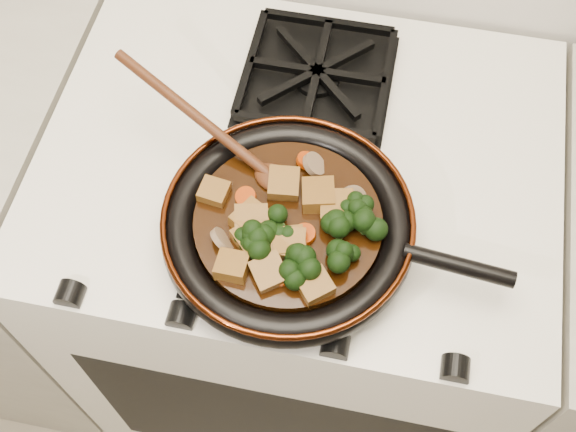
# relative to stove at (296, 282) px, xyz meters

# --- Properties ---
(stove) EXTENTS (0.76, 0.60, 0.90)m
(stove) POSITION_rel_stove_xyz_m (0.00, 0.00, 0.00)
(stove) COLOR white
(stove) RESTS_ON ground
(burner_grate_front) EXTENTS (0.23, 0.23, 0.03)m
(burner_grate_front) POSITION_rel_stove_xyz_m (0.00, -0.14, 0.46)
(burner_grate_front) COLOR black
(burner_grate_front) RESTS_ON stove
(burner_grate_back) EXTENTS (0.23, 0.23, 0.03)m
(burner_grate_back) POSITION_rel_stove_xyz_m (0.00, 0.14, 0.46)
(burner_grate_back) COLOR black
(burner_grate_back) RESTS_ON stove
(skillet) EXTENTS (0.46, 0.33, 0.05)m
(skillet) POSITION_rel_stove_xyz_m (0.01, -0.14, 0.49)
(skillet) COLOR black
(skillet) RESTS_ON burner_grate_front
(braising_sauce) EXTENTS (0.25, 0.25, 0.02)m
(braising_sauce) POSITION_rel_stove_xyz_m (0.01, -0.14, 0.50)
(braising_sauce) COLOR black
(braising_sauce) RESTS_ON skillet
(tofu_cube_0) EXTENTS (0.04, 0.04, 0.02)m
(tofu_cube_0) POSITION_rel_stove_xyz_m (-0.09, -0.13, 0.52)
(tofu_cube_0) COLOR brown
(tofu_cube_0) RESTS_ON braising_sauce
(tofu_cube_1) EXTENTS (0.06, 0.06, 0.03)m
(tofu_cube_1) POSITION_rel_stove_xyz_m (-0.03, -0.16, 0.52)
(tofu_cube_1) COLOR brown
(tofu_cube_1) RESTS_ON braising_sauce
(tofu_cube_2) EXTENTS (0.05, 0.05, 0.03)m
(tofu_cube_2) POSITION_rel_stove_xyz_m (0.02, -0.18, 0.52)
(tofu_cube_2) COLOR brown
(tofu_cube_2) RESTS_ON braising_sauce
(tofu_cube_3) EXTENTS (0.05, 0.05, 0.02)m
(tofu_cube_3) POSITION_rel_stove_xyz_m (0.06, -0.23, 0.52)
(tofu_cube_3) COLOR brown
(tofu_cube_3) RESTS_ON braising_sauce
(tofu_cube_4) EXTENTS (0.05, 0.05, 0.03)m
(tofu_cube_4) POSITION_rel_stove_xyz_m (0.02, -0.18, 0.52)
(tofu_cube_4) COLOR brown
(tofu_cube_4) RESTS_ON braising_sauce
(tofu_cube_5) EXTENTS (0.05, 0.05, 0.03)m
(tofu_cube_5) POSITION_rel_stove_xyz_m (-0.03, -0.16, 0.52)
(tofu_cube_5) COLOR brown
(tofu_cube_5) RESTS_ON braising_sauce
(tofu_cube_6) EXTENTS (0.06, 0.06, 0.03)m
(tofu_cube_6) POSITION_rel_stove_xyz_m (0.00, -0.23, 0.52)
(tofu_cube_6) COLOR brown
(tofu_cube_6) RESTS_ON braising_sauce
(tofu_cube_7) EXTENTS (0.05, 0.05, 0.03)m
(tofu_cube_7) POSITION_rel_stove_xyz_m (0.07, -0.12, 0.52)
(tofu_cube_7) COLOR brown
(tofu_cube_7) RESTS_ON braising_sauce
(tofu_cube_8) EXTENTS (0.04, 0.04, 0.03)m
(tofu_cube_8) POSITION_rel_stove_xyz_m (-0.04, -0.23, 0.52)
(tofu_cube_8) COLOR brown
(tofu_cube_8) RESTS_ON braising_sauce
(tofu_cube_9) EXTENTS (0.05, 0.05, 0.02)m
(tofu_cube_9) POSITION_rel_stove_xyz_m (-0.03, -0.18, 0.52)
(tofu_cube_9) COLOR brown
(tofu_cube_9) RESTS_ON braising_sauce
(tofu_cube_10) EXTENTS (0.05, 0.05, 0.03)m
(tofu_cube_10) POSITION_rel_stove_xyz_m (-0.00, -0.10, 0.52)
(tofu_cube_10) COLOR brown
(tofu_cube_10) RESTS_ON braising_sauce
(tofu_cube_11) EXTENTS (0.05, 0.06, 0.03)m
(tofu_cube_11) POSITION_rel_stove_xyz_m (0.04, -0.10, 0.52)
(tofu_cube_11) COLOR brown
(tofu_cube_11) RESTS_ON braising_sauce
(broccoli_floret_0) EXTENTS (0.09, 0.08, 0.07)m
(broccoli_floret_0) POSITION_rel_stove_xyz_m (0.04, -0.19, 0.52)
(broccoli_floret_0) COLOR black
(broccoli_floret_0) RESTS_ON braising_sauce
(broccoli_floret_1) EXTENTS (0.09, 0.08, 0.07)m
(broccoli_floret_1) POSITION_rel_stove_xyz_m (0.04, -0.22, 0.52)
(broccoli_floret_1) COLOR black
(broccoli_floret_1) RESTS_ON braising_sauce
(broccoli_floret_2) EXTENTS (0.09, 0.08, 0.07)m
(broccoli_floret_2) POSITION_rel_stove_xyz_m (0.11, -0.14, 0.52)
(broccoli_floret_2) COLOR black
(broccoli_floret_2) RESTS_ON braising_sauce
(broccoli_floret_3) EXTENTS (0.09, 0.09, 0.06)m
(broccoli_floret_3) POSITION_rel_stove_xyz_m (0.03, -0.21, 0.52)
(broccoli_floret_3) COLOR black
(broccoli_floret_3) RESTS_ON braising_sauce
(broccoli_floret_4) EXTENTS (0.07, 0.06, 0.07)m
(broccoli_floret_4) POSITION_rel_stove_xyz_m (0.09, -0.11, 0.52)
(broccoli_floret_4) COLOR black
(broccoli_floret_4) RESTS_ON braising_sauce
(broccoli_floret_5) EXTENTS (0.08, 0.08, 0.08)m
(broccoli_floret_5) POSITION_rel_stove_xyz_m (-0.02, -0.19, 0.52)
(broccoli_floret_5) COLOR black
(broccoli_floret_5) RESTS_ON braising_sauce
(broccoli_floret_6) EXTENTS (0.07, 0.08, 0.07)m
(broccoli_floret_6) POSITION_rel_stove_xyz_m (-0.03, -0.19, 0.52)
(broccoli_floret_6) COLOR black
(broccoli_floret_6) RESTS_ON braising_sauce
(broccoli_floret_7) EXTENTS (0.08, 0.09, 0.06)m
(broccoli_floret_7) POSITION_rel_stove_xyz_m (0.01, -0.16, 0.52)
(broccoli_floret_7) COLOR black
(broccoli_floret_7) RESTS_ON braising_sauce
(broccoli_floret_8) EXTENTS (0.08, 0.09, 0.07)m
(broccoli_floret_8) POSITION_rel_stove_xyz_m (0.08, -0.15, 0.52)
(broccoli_floret_8) COLOR black
(broccoli_floret_8) RESTS_ON braising_sauce
(broccoli_floret_9) EXTENTS (0.09, 0.08, 0.07)m
(broccoli_floret_9) POSITION_rel_stove_xyz_m (0.09, -0.19, 0.52)
(broccoli_floret_9) COLOR black
(broccoli_floret_9) RESTS_ON braising_sauce
(carrot_coin_0) EXTENTS (0.03, 0.03, 0.02)m
(carrot_coin_0) POSITION_rel_stove_xyz_m (0.02, -0.05, 0.51)
(carrot_coin_0) COLOR #A63104
(carrot_coin_0) RESTS_ON braising_sauce
(carrot_coin_1) EXTENTS (0.03, 0.03, 0.01)m
(carrot_coin_1) POSITION_rel_stove_xyz_m (0.02, -0.22, 0.51)
(carrot_coin_1) COLOR #A63104
(carrot_coin_1) RESTS_ON braising_sauce
(carrot_coin_2) EXTENTS (0.03, 0.03, 0.02)m
(carrot_coin_2) POSITION_rel_stove_xyz_m (-0.04, -0.17, 0.51)
(carrot_coin_2) COLOR #A63104
(carrot_coin_2) RESTS_ON braising_sauce
(carrot_coin_3) EXTENTS (0.03, 0.03, 0.01)m
(carrot_coin_3) POSITION_rel_stove_xyz_m (-0.04, -0.15, 0.51)
(carrot_coin_3) COLOR #A63104
(carrot_coin_3) RESTS_ON braising_sauce
(carrot_coin_4) EXTENTS (0.03, 0.03, 0.01)m
(carrot_coin_4) POSITION_rel_stove_xyz_m (0.04, -0.16, 0.51)
(carrot_coin_4) COLOR #A63104
(carrot_coin_4) RESTS_ON braising_sauce
(carrot_coin_5) EXTENTS (0.03, 0.03, 0.02)m
(carrot_coin_5) POSITION_rel_stove_xyz_m (-0.05, -0.12, 0.51)
(carrot_coin_5) COLOR #A63104
(carrot_coin_5) RESTS_ON braising_sauce
(mushroom_slice_0) EXTENTS (0.04, 0.04, 0.03)m
(mushroom_slice_0) POSITION_rel_stove_xyz_m (0.03, -0.06, 0.52)
(mushroom_slice_0) COLOR #7E6348
(mushroom_slice_0) RESTS_ON braising_sauce
(mushroom_slice_1) EXTENTS (0.04, 0.04, 0.03)m
(mushroom_slice_1) POSITION_rel_stove_xyz_m (-0.06, -0.19, 0.52)
(mushroom_slice_1) COLOR #7E6348
(mushroom_slice_1) RESTS_ON braising_sauce
(mushroom_slice_2) EXTENTS (0.05, 0.05, 0.03)m
(mushroom_slice_2) POSITION_rel_stove_xyz_m (0.09, -0.10, 0.52)
(mushroom_slice_2) COLOR #7E6348
(mushroom_slice_2) RESTS_ON braising_sauce
(wooden_spoon) EXTENTS (0.16, 0.10, 0.27)m
(wooden_spoon) POSITION_rel_stove_xyz_m (-0.09, -0.05, 0.53)
(wooden_spoon) COLOR #48220F
(wooden_spoon) RESTS_ON braising_sauce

